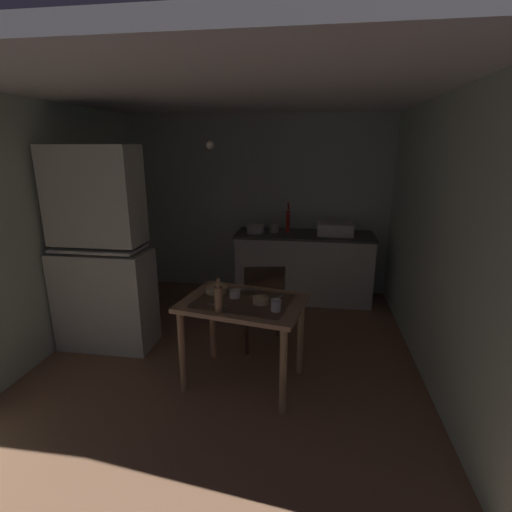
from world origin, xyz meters
The scene contains 22 objects.
ground_plane centered at (0.00, 0.00, 0.00)m, with size 4.57×4.57×0.00m, color #92684C.
wall_back centered at (0.00, 1.83, 1.18)m, with size 3.58×0.10×2.36m, color silver.
wall_left centered at (-1.79, 0.00, 1.18)m, with size 0.10×3.67×2.36m, color beige.
wall_right centered at (1.79, 0.00, 1.18)m, with size 0.10×3.67×2.36m, color beige.
ceiling_slab centered at (0.00, 0.00, 2.41)m, with size 3.58×3.67×0.10m, color white.
hutch_cabinet centered at (-1.26, -0.08, 0.92)m, with size 0.91×0.45×1.97m.
counter_cabinet centered at (0.64, 1.46, 0.44)m, with size 1.75×0.64×0.88m.
sink_basin centered at (1.02, 1.46, 0.96)m, with size 0.44×0.34×0.15m.
hand_pump centered at (0.42, 1.51, 1.05)m, with size 0.05×0.27×0.39m.
mixing_bowl_counter centered at (0.01, 1.41, 0.93)m, with size 0.23×0.23×0.10m, color white.
stoneware_crock centered at (0.25, 1.49, 0.94)m, with size 0.12×0.12×0.12m, color beige.
dining_table centered at (0.20, -0.52, 0.63)m, with size 1.08×0.86×0.75m.
chair_far_side centered at (0.30, 0.06, 0.48)m, with size 0.47×0.47×0.89m.
serving_bowl_wide centered at (0.35, -0.55, 0.77)m, with size 0.12×0.12×0.05m, color beige.
soup_bowl_small centered at (-0.06, -0.37, 0.77)m, with size 0.19×0.19×0.05m, color beige.
teacup_cream centered at (0.12, -0.46, 0.78)m, with size 0.08×0.08×0.06m, color white.
mug_tall centered at (0.49, -0.68, 0.79)m, with size 0.08×0.08×0.09m, color white.
glass_bottle centered at (0.06, -0.76, 0.85)m, with size 0.06×0.06×0.27m.
table_knife centered at (0.49, -0.41, 0.75)m, with size 0.19×0.02×0.01m, color silver.
teaspoon_near_bowl centered at (0.19, -0.26, 0.75)m, with size 0.13×0.02×0.01m, color beige.
teaspoon_by_cup centered at (0.01, -0.64, 0.75)m, with size 0.16×0.02×0.01m, color beige.
pendant_bulb centered at (-0.26, 0.34, 1.96)m, with size 0.08×0.08×0.08m, color #F9EFCC.
Camera 1 is at (0.74, -3.36, 1.95)m, focal length 26.85 mm.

